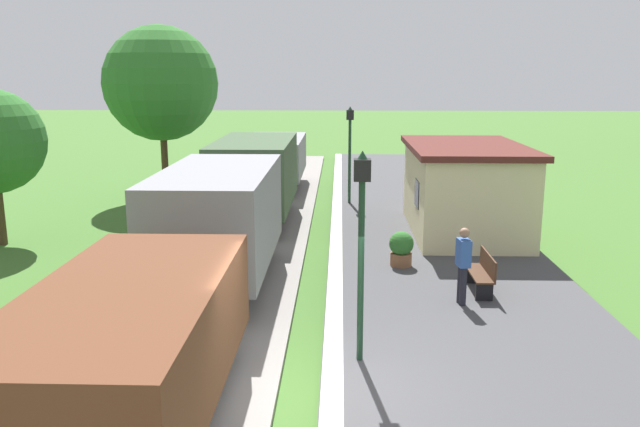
% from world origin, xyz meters
% --- Properties ---
extents(ground_plane, '(160.00, 160.00, 0.00)m').
position_xyz_m(ground_plane, '(0.00, 0.00, 0.00)').
color(ground_plane, '#3D6628').
extents(platform_slab, '(6.00, 60.00, 0.25)m').
position_xyz_m(platform_slab, '(3.20, 0.00, 0.12)').
color(platform_slab, '#424244').
rests_on(platform_slab, ground).
extents(platform_edge_stripe, '(0.36, 60.00, 0.01)m').
position_xyz_m(platform_edge_stripe, '(0.40, 0.00, 0.25)').
color(platform_edge_stripe, silver).
rests_on(platform_edge_stripe, platform_slab).
extents(track_ballast, '(3.80, 60.00, 0.12)m').
position_xyz_m(track_ballast, '(-2.40, 0.00, 0.06)').
color(track_ballast, gray).
rests_on(track_ballast, ground).
extents(rail_near, '(0.07, 60.00, 0.14)m').
position_xyz_m(rail_near, '(-1.68, 0.00, 0.19)').
color(rail_near, slate).
rests_on(rail_near, track_ballast).
extents(rail_far, '(0.07, 60.00, 0.14)m').
position_xyz_m(rail_far, '(-3.12, 0.00, 0.19)').
color(rail_far, slate).
rests_on(rail_far, track_ballast).
extents(freight_train, '(2.50, 26.00, 2.72)m').
position_xyz_m(freight_train, '(-2.40, 8.80, 1.55)').
color(freight_train, brown).
rests_on(freight_train, rail_near).
extents(station_hut, '(3.50, 5.80, 2.78)m').
position_xyz_m(station_hut, '(4.40, 10.51, 1.65)').
color(station_hut, beige).
rests_on(station_hut, platform_slab).
extents(bench_near_hut, '(0.42, 1.50, 0.91)m').
position_xyz_m(bench_near_hut, '(3.79, 4.84, 0.72)').
color(bench_near_hut, '#422819').
rests_on(bench_near_hut, platform_slab).
extents(bench_down_platform, '(0.42, 1.50, 0.91)m').
position_xyz_m(bench_down_platform, '(3.79, 14.62, 0.72)').
color(bench_down_platform, '#422819').
rests_on(bench_down_platform, platform_slab).
extents(person_waiting, '(0.29, 0.41, 1.71)m').
position_xyz_m(person_waiting, '(3.17, 4.03, 1.18)').
color(person_waiting, black).
rests_on(person_waiting, platform_slab).
extents(potted_planter, '(0.64, 0.64, 0.92)m').
position_xyz_m(potted_planter, '(2.11, 6.81, 0.72)').
color(potted_planter, brown).
rests_on(potted_planter, platform_slab).
extents(lamp_post_near, '(0.28, 0.28, 3.70)m').
position_xyz_m(lamp_post_near, '(0.87, 1.19, 2.80)').
color(lamp_post_near, '#193823').
rests_on(lamp_post_near, platform_slab).
extents(lamp_post_far, '(0.28, 0.28, 3.70)m').
position_xyz_m(lamp_post_far, '(0.87, 15.02, 2.80)').
color(lamp_post_far, '#193823').
rests_on(lamp_post_far, platform_slab).
extents(tree_field_left, '(4.65, 4.65, 7.09)m').
position_xyz_m(tree_field_left, '(-6.81, 16.89, 4.75)').
color(tree_field_left, '#4C3823').
rests_on(tree_field_left, ground).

